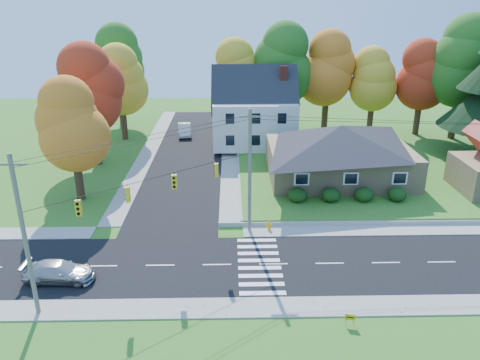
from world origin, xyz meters
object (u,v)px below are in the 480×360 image
Objects in this scene: silver_sedan at (59,272)px; fire_hydrant at (269,226)px; white_car at (185,130)px; ranch_house at (340,151)px.

silver_sedan is 6.05× the size of fire_hydrant.
white_car is 29.97m from fire_hydrant.
fire_hydrant is at bearing -126.46° from ranch_house.
silver_sedan is at bearing -153.99° from fire_hydrant.
fire_hydrant is (9.33, -28.47, -0.45)m from white_car.
ranch_house is 28.68m from silver_sedan.
white_car reaches higher than fire_hydrant.
silver_sedan is (-22.38, -17.76, -2.57)m from ranch_house.
silver_sedan reaches higher than fire_hydrant.
ranch_house is at bearing -52.06° from white_car.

